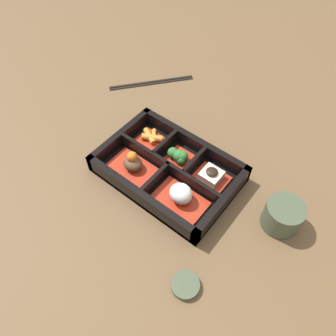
{
  "coord_description": "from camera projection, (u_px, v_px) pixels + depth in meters",
  "views": [
    {
      "loc": [
        -0.26,
        0.32,
        0.57
      ],
      "look_at": [
        0.0,
        0.0,
        0.03
      ],
      "focal_mm": 35.0,
      "sensor_mm": 36.0,
      "label": 1
    }
  ],
  "objects": [
    {
      "name": "chopsticks",
      "position": [
        151.0,
        82.0,
        0.88
      ],
      "size": [
        0.16,
        0.19,
        0.01
      ],
      "color": "black",
      "rests_on": "ground_plane"
    },
    {
      "name": "bowl_rice",
      "position": [
        181.0,
        195.0,
        0.64
      ],
      "size": [
        0.11,
        0.06,
        0.05
      ],
      "color": "#B22D19",
      "rests_on": "bento_base"
    },
    {
      "name": "bowl_stew",
      "position": [
        133.0,
        164.0,
        0.69
      ],
      "size": [
        0.11,
        0.06,
        0.05
      ],
      "color": "#B22D19",
      "rests_on": "bento_base"
    },
    {
      "name": "bento_base",
      "position": [
        168.0,
        174.0,
        0.7
      ],
      "size": [
        0.28,
        0.19,
        0.01
      ],
      "color": "black",
      "rests_on": "ground_plane"
    },
    {
      "name": "bowl_carrots",
      "position": [
        151.0,
        139.0,
        0.74
      ],
      "size": [
        0.06,
        0.06,
        0.02
      ],
      "color": "#B22D19",
      "rests_on": "bento_base"
    },
    {
      "name": "bento_rim",
      "position": [
        168.0,
        168.0,
        0.69
      ],
      "size": [
        0.28,
        0.19,
        0.04
      ],
      "color": "black",
      "rests_on": "ground_plane"
    },
    {
      "name": "bowl_tofu",
      "position": [
        211.0,
        176.0,
        0.67
      ],
      "size": [
        0.07,
        0.06,
        0.03
      ],
      "color": "#B22D19",
      "rests_on": "bento_base"
    },
    {
      "name": "sauce_dish",
      "position": [
        185.0,
        285.0,
        0.56
      ],
      "size": [
        0.05,
        0.05,
        0.01
      ],
      "color": "#424C38",
      "rests_on": "ground_plane"
    },
    {
      "name": "bowl_greens",
      "position": [
        179.0,
        157.0,
        0.7
      ],
      "size": [
        0.06,
        0.06,
        0.03
      ],
      "color": "#B22D19",
      "rests_on": "bento_base"
    },
    {
      "name": "tea_cup",
      "position": [
        283.0,
        215.0,
        0.61
      ],
      "size": [
        0.07,
        0.07,
        0.06
      ],
      "color": "#424C38",
      "rests_on": "ground_plane"
    },
    {
      "name": "ground_plane",
      "position": [
        168.0,
        175.0,
        0.7
      ],
      "size": [
        3.0,
        3.0,
        0.0
      ],
      "primitive_type": "plane",
      "color": "brown"
    }
  ]
}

